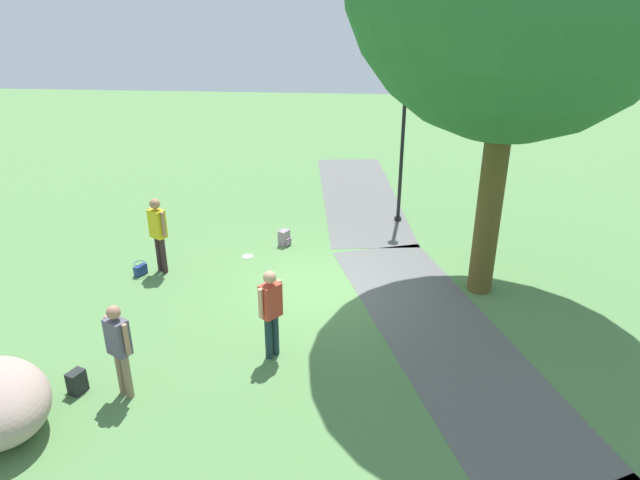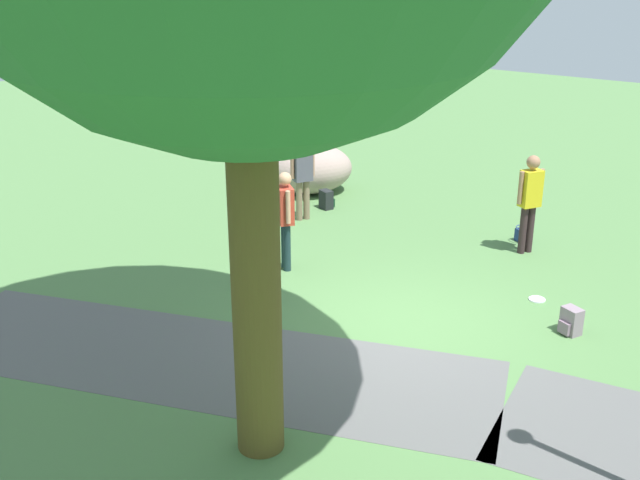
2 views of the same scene
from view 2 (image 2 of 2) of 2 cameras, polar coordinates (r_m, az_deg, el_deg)
name	(u,v)px [view 2 (image 2 of 2)]	position (r m, az deg, el deg)	size (l,w,h in m)	color
ground_plane	(403,325)	(11.49, 6.12, -6.28)	(48.00, 48.00, 0.00)	#537D47
footpath_segment_mid	(201,360)	(10.65, -8.78, -8.73)	(8.31, 4.67, 0.01)	#5B5A5A
lawn_boulder	(309,169)	(17.33, -0.78, 5.30)	(2.43, 2.47, 1.09)	#A48A81
woman_with_handbag	(530,197)	(14.18, 15.24, 3.12)	(0.39, 0.45, 1.81)	#322225
man_near_boulder	(285,214)	(13.00, -2.58, 1.96)	(0.43, 0.42, 1.72)	#1B3136
passerby_on_path	(303,173)	(15.43, -1.29, 4.98)	(0.39, 0.46, 1.69)	#806751
handbag_on_grass	(523,235)	(14.95, 14.73, 0.35)	(0.37, 0.37, 0.31)	navy
backpack_by_boulder	(327,200)	(16.31, 0.49, 2.99)	(0.34, 0.33, 0.40)	black
spare_backpack_on_lawn	(571,321)	(11.68, 18.03, -5.74)	(0.34, 0.34, 0.40)	gray
frisbee_on_grass	(537,299)	(12.66, 15.73, -4.24)	(0.26, 0.26, 0.02)	white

